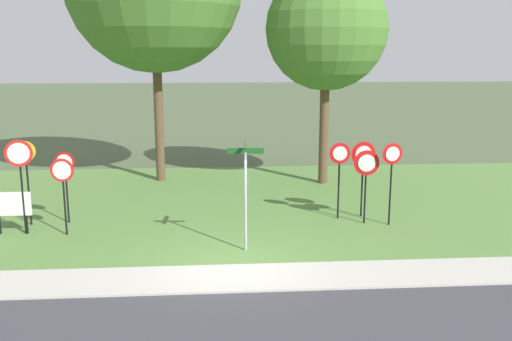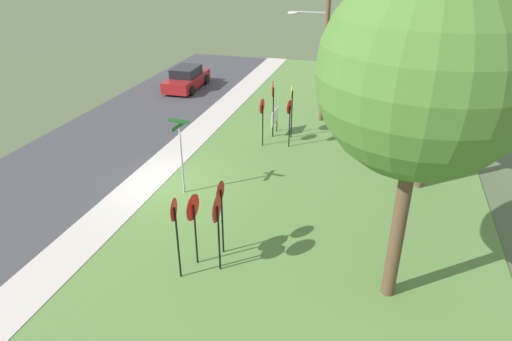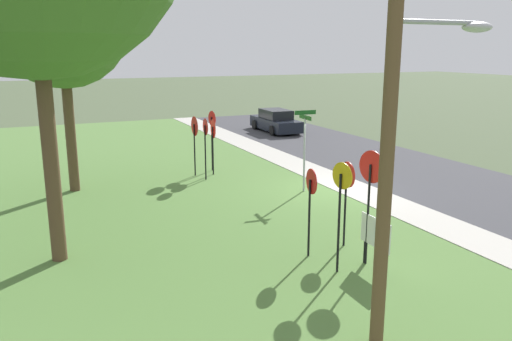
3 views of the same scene
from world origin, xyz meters
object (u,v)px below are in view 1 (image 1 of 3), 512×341
Objects in this scene: notice_board at (12,206)px; stop_sign_far_center at (20,166)px; stop_sign_near_left at (63,180)px; stop_sign_far_left at (26,166)px; yield_sign_far_left at (340,163)px; street_name_post at (246,186)px; yield_sign_near_right at (392,165)px; yield_sign_far_right at (366,169)px; yield_sign_near_left at (363,161)px; stop_sign_near_right at (65,173)px; oak_tree_right at (326,30)px.

stop_sign_far_center is at bearing -5.94° from notice_board.
stop_sign_far_left reaches higher than stop_sign_near_left.
yield_sign_far_left is 4.07m from street_name_post.
stop_sign_far_left is 9.51m from yield_sign_far_left.
stop_sign_far_left is 1.02× the size of yield_sign_near_right.
notice_board is (-1.54, 0.22, -0.79)m from stop_sign_near_left.
yield_sign_near_left is at bearing 86.47° from yield_sign_far_right.
stop_sign_near_left is at bearing 172.24° from yield_sign_near_right.
notice_board is (-1.31, -0.98, -0.76)m from stop_sign_near_right.
yield_sign_near_left is (9.21, 0.00, 0.22)m from stop_sign_near_right.
stop_sign_near_right is 0.92× the size of yield_sign_far_left.
stop_sign_near_left is at bearing -173.30° from yield_sign_far_right.
stop_sign_far_left is 6.97m from street_name_post.
yield_sign_far_left is 0.83× the size of street_name_post.
stop_sign_far_center is (-0.98, -1.02, 0.44)m from stop_sign_near_right.
stop_sign_far_center reaches higher than stop_sign_near_right.
yield_sign_near_left is 1.94× the size of notice_board.
stop_sign_near_right is at bearing 38.01° from notice_board.
notice_board is at bearing 174.95° from stop_sign_near_left.
street_name_post is (6.31, -1.82, -0.28)m from stop_sign_far_center.
stop_sign_near_left reaches higher than notice_board.
stop_sign_near_left is 1.71m from stop_sign_far_left.
yield_sign_far_right is (8.88, 0.45, 0.08)m from stop_sign_near_left.
stop_sign_far_center is 1.14× the size of yield_sign_near_left.
yield_sign_far_right is at bearing -8.98° from stop_sign_far_center.
stop_sign_far_center is 1.09× the size of yield_sign_near_right.
oak_tree_right reaches higher than yield_sign_far_left.
stop_sign_far_center reaches higher than notice_board.
stop_sign_far_center is at bearing -174.29° from yield_sign_far_left.
street_name_post is at bearing -146.61° from yield_sign_near_left.
oak_tree_right is at bearing 96.42° from yield_sign_far_right.
oak_tree_right is at bearing 69.43° from street_name_post.
stop_sign_far_left is at bearing -153.91° from oak_tree_right.
stop_sign_far_left is 10.23m from yield_sign_far_right.
yield_sign_near_left is at bearing 7.38° from stop_sign_near_right.
oak_tree_right is at bearing 37.77° from stop_sign_near_left.
stop_sign_far_center is (-1.21, 0.18, 0.41)m from stop_sign_near_left.
stop_sign_far_left is at bearing 144.42° from stop_sign_near_left.
yield_sign_near_left is at bearing -4.80° from stop_sign_far_center.
stop_sign_far_center is at bearing -149.66° from oak_tree_right.
yield_sign_far_right is (-0.72, 0.21, -0.17)m from yield_sign_near_right.
notice_board is at bearing -114.49° from stop_sign_far_left.
street_name_post reaches higher than yield_sign_near_left.
yield_sign_near_right is (10.81, 0.07, -0.16)m from stop_sign_far_center.
oak_tree_right reaches higher than stop_sign_near_right.
stop_sign_far_center is at bearing -92.44° from stop_sign_far_left.
stop_sign_near_right is at bearing 35.60° from stop_sign_far_center.
yield_sign_far_left is at bearing 45.21° from street_name_post.
stop_sign_near_left is 0.81× the size of stop_sign_far_center.
notice_board is at bearing 162.12° from stop_sign_far_center.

